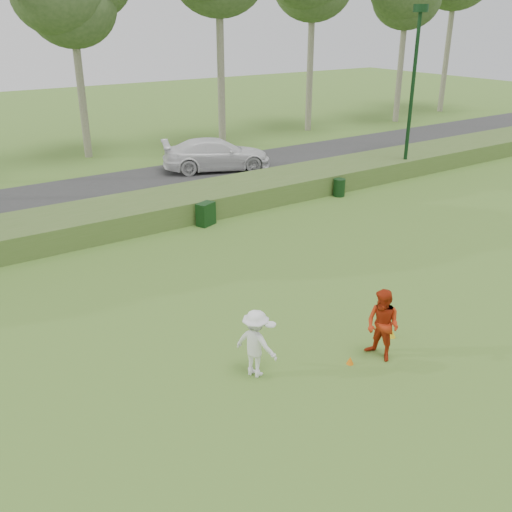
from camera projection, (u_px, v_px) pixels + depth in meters
ground at (348, 358)px, 13.90m from camera, size 120.00×120.00×0.00m
reed_strip at (144, 211)px, 22.86m from camera, size 80.00×3.00×0.90m
park_road at (101, 192)px, 26.83m from camera, size 80.00×6.00×0.06m
lamp_post at (415, 63)px, 27.33m from camera, size 0.70×0.70×8.18m
player_white at (256, 343)px, 12.95m from camera, size 1.03×1.22×1.65m
player_red at (383, 325)px, 13.56m from camera, size 0.78×0.95×1.80m
cone_orange at (350, 360)px, 13.62m from camera, size 0.17×0.17×0.19m
cone_yellow at (392, 334)px, 14.75m from camera, size 0.18×0.18×0.20m
utility_cabinet at (206, 214)px, 22.51m from camera, size 0.85×0.69×0.91m
trash_bin at (339, 187)px, 26.15m from camera, size 0.62×0.62×0.81m
car_right at (217, 154)px, 30.25m from camera, size 6.13×4.20×1.65m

